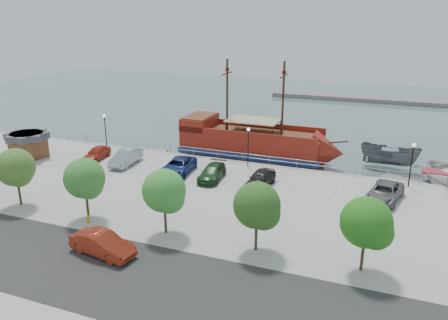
% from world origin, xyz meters
% --- Properties ---
extents(ground, '(160.00, 160.00, 0.00)m').
position_xyz_m(ground, '(0.00, 0.00, -1.00)').
color(ground, '#475F60').
extents(street, '(100.00, 8.00, 0.04)m').
position_xyz_m(street, '(0.00, -16.00, 0.01)').
color(street, '#2F2E2E').
rests_on(street, land_slab).
extents(sidewalk, '(100.00, 4.00, 0.05)m').
position_xyz_m(sidewalk, '(0.00, -10.00, 0.01)').
color(sidewalk, '#9A9999').
rests_on(sidewalk, land_slab).
extents(seawall_railing, '(50.00, 0.06, 1.00)m').
position_xyz_m(seawall_railing, '(0.00, 7.80, 0.53)').
color(seawall_railing, gray).
rests_on(seawall_railing, land_slab).
extents(far_shore, '(40.00, 3.00, 0.80)m').
position_xyz_m(far_shore, '(10.00, 55.00, -0.60)').
color(far_shore, slate).
rests_on(far_shore, ground).
extents(pirate_ship, '(19.44, 5.59, 12.23)m').
position_xyz_m(pirate_ship, '(0.10, 11.72, 1.05)').
color(pirate_ship, maroon).
rests_on(pirate_ship, ground).
extents(patrol_boat, '(6.92, 3.73, 2.54)m').
position_xyz_m(patrol_boat, '(14.08, 14.26, 0.27)').
color(patrol_boat, slate).
rests_on(patrol_boat, ground).
extents(speedboat, '(5.62, 7.83, 1.61)m').
position_xyz_m(speedboat, '(19.36, 11.44, -0.19)').
color(speedboat, silver).
rests_on(speedboat, ground).
extents(dock_west, '(6.46, 3.23, 0.36)m').
position_xyz_m(dock_west, '(-14.80, 9.20, -0.82)').
color(dock_west, gray).
rests_on(dock_west, ground).
extents(dock_mid, '(6.38, 4.23, 0.35)m').
position_xyz_m(dock_mid, '(6.69, 9.20, -0.82)').
color(dock_mid, gray).
rests_on(dock_mid, ground).
extents(dock_east, '(7.19, 4.73, 0.40)m').
position_xyz_m(dock_east, '(16.84, 9.20, -0.80)').
color(dock_east, gray).
rests_on(dock_east, ground).
extents(shed, '(4.33, 4.33, 2.91)m').
position_xyz_m(shed, '(-24.12, 0.38, 1.55)').
color(shed, brown).
rests_on(shed, land_slab).
extents(street_sedan, '(4.97, 2.37, 1.57)m').
position_xyz_m(street_sedan, '(-3.51, -14.27, 0.79)').
color(street_sedan, '#9C2C18').
rests_on(street_sedan, street).
extents(fire_hydrant, '(0.24, 0.24, 0.70)m').
position_xyz_m(fire_hydrant, '(-7.38, -10.80, 0.38)').
color(fire_hydrant, gold).
rests_on(fire_hydrant, sidewalk).
extents(lamp_post_left, '(0.36, 0.36, 4.28)m').
position_xyz_m(lamp_post_left, '(-18.00, 6.50, 2.94)').
color(lamp_post_left, black).
rests_on(lamp_post_left, land_slab).
extents(lamp_post_mid, '(0.36, 0.36, 4.28)m').
position_xyz_m(lamp_post_mid, '(0.00, 6.50, 2.94)').
color(lamp_post_mid, black).
rests_on(lamp_post_mid, land_slab).
extents(lamp_post_right, '(0.36, 0.36, 4.28)m').
position_xyz_m(lamp_post_right, '(16.00, 6.50, 2.94)').
color(lamp_post_right, black).
rests_on(lamp_post_right, land_slab).
extents(tree_b, '(3.30, 3.20, 5.00)m').
position_xyz_m(tree_b, '(-14.85, -10.07, 3.30)').
color(tree_b, '#473321').
rests_on(tree_b, sidewalk).
extents(tree_c, '(3.30, 3.20, 5.00)m').
position_xyz_m(tree_c, '(-7.85, -10.07, 3.30)').
color(tree_c, '#473321').
rests_on(tree_c, sidewalk).
extents(tree_d, '(3.30, 3.20, 5.00)m').
position_xyz_m(tree_d, '(-0.85, -10.07, 3.30)').
color(tree_d, '#473321').
rests_on(tree_d, sidewalk).
extents(tree_e, '(3.30, 3.20, 5.00)m').
position_xyz_m(tree_e, '(6.15, -10.07, 3.30)').
color(tree_e, '#473321').
rests_on(tree_e, sidewalk).
extents(tree_f, '(3.30, 3.20, 5.00)m').
position_xyz_m(tree_f, '(13.15, -10.07, 3.30)').
color(tree_f, '#473321').
rests_on(tree_f, sidewalk).
extents(parked_car_a, '(2.23, 4.38, 1.43)m').
position_xyz_m(parked_car_a, '(-16.63, 2.77, 0.72)').
color(parked_car_a, '#A32E19').
rests_on(parked_car_a, land_slab).
extents(parked_car_b, '(2.06, 5.05, 1.63)m').
position_xyz_m(parked_car_b, '(-12.51, 2.33, 0.81)').
color(parked_car_b, '#959BA5').
rests_on(parked_car_b, land_slab).
extents(parked_car_c, '(3.10, 5.77, 1.54)m').
position_xyz_m(parked_car_c, '(-5.97, 1.84, 0.77)').
color(parked_car_c, navy).
rests_on(parked_car_c, land_slab).
extents(parked_car_d, '(2.41, 4.97, 1.39)m').
position_xyz_m(parked_car_d, '(-2.10, 1.58, 0.70)').
color(parked_car_d, '#214925').
rests_on(parked_car_d, land_slab).
extents(parked_car_e, '(2.24, 4.76, 1.57)m').
position_xyz_m(parked_car_e, '(2.89, 1.46, 0.79)').
color(parked_car_e, black).
rests_on(parked_car_e, land_slab).
extents(parked_car_g, '(3.51, 5.72, 1.48)m').
position_xyz_m(parked_car_g, '(13.95, 2.25, 0.74)').
color(parked_car_g, slate).
rests_on(parked_car_g, land_slab).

